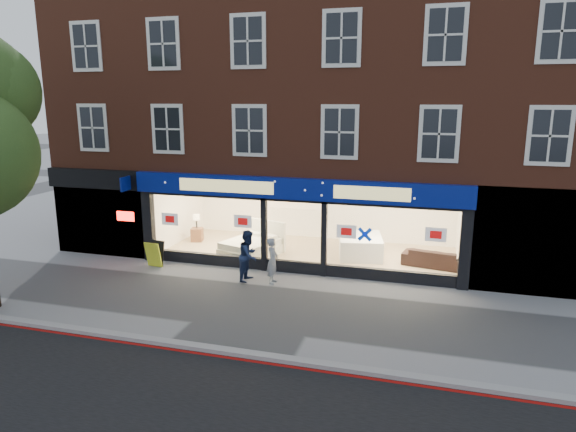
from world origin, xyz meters
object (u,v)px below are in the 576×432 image
at_px(sofa, 434,258).
at_px(a_board, 155,254).
at_px(mattress_stack, 360,246).
at_px(display_bed, 252,246).
at_px(pedestrian_grey, 273,261).
at_px(pedestrian_blue, 249,255).

bearing_deg(sofa, a_board, 25.61).
relative_size(mattress_stack, sofa, 1.04).
bearing_deg(display_bed, pedestrian_grey, -38.52).
xyz_separation_m(pedestrian_grey, pedestrian_blue, (-0.82, 0.02, 0.10)).
height_order(display_bed, mattress_stack, display_bed).
bearing_deg(mattress_stack, a_board, -156.75).
relative_size(sofa, pedestrian_grey, 1.41).
relative_size(display_bed, pedestrian_blue, 1.47).
height_order(sofa, a_board, a_board).
xyz_separation_m(mattress_stack, pedestrian_grey, (-2.34, -3.38, 0.27)).
distance_m(display_bed, a_board, 3.56).
relative_size(display_bed, a_board, 2.68).
relative_size(display_bed, sofa, 1.18).
relative_size(mattress_stack, a_board, 2.37).
distance_m(mattress_stack, a_board, 7.47).
bearing_deg(pedestrian_blue, pedestrian_grey, -87.55).
bearing_deg(pedestrian_grey, display_bed, 30.44).
distance_m(mattress_stack, pedestrian_grey, 4.12).
bearing_deg(sofa, mattress_stack, 0.33).
relative_size(display_bed, mattress_stack, 1.13).
distance_m(sofa, pedestrian_grey, 5.76).
bearing_deg(pedestrian_grey, mattress_stack, -37.27).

